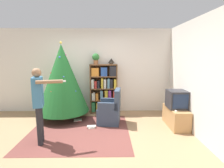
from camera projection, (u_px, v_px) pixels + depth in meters
name	position (u px, v px, depth m)	size (l,w,h in m)	color
ground_plane	(89.00, 137.00, 3.83)	(14.00, 14.00, 0.00)	#9E7A56
wall_back	(95.00, 71.00, 5.54)	(8.00, 0.10, 2.60)	silver
wall_right	(202.00, 78.00, 3.66)	(0.10, 8.00, 2.60)	silver
area_rug	(79.00, 131.00, 4.12)	(2.32, 2.14, 0.01)	brown
bookshelf	(104.00, 89.00, 5.42)	(0.84, 0.28, 1.52)	brown
tv_stand	(176.00, 117.00, 4.42)	(0.40, 0.93, 0.48)	tan
television	(177.00, 99.00, 4.35)	(0.45, 0.47, 0.44)	#28282D
game_remote	(176.00, 111.00, 4.11)	(0.04, 0.12, 0.02)	white
christmas_tree	(62.00, 78.00, 4.83)	(1.43, 1.43, 2.16)	#4C3323
armchair	(110.00, 111.00, 4.60)	(0.64, 0.63, 0.92)	#334256
standing_person	(39.00, 100.00, 3.45)	(0.70, 0.45, 1.54)	#232328
potted_plant	(96.00, 58.00, 5.27)	(0.22, 0.22, 0.33)	#935B38
table_lamp	(111.00, 61.00, 5.29)	(0.20, 0.20, 0.18)	#473828
book_pile_near_tree	(78.00, 120.00, 4.76)	(0.24, 0.19, 0.05)	#B22D28
book_pile_by_chair	(91.00, 127.00, 4.33)	(0.23, 0.18, 0.05)	beige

